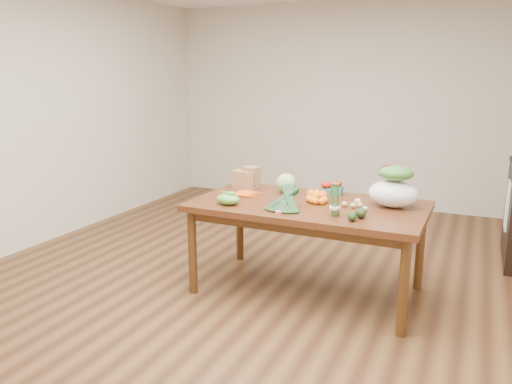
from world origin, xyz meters
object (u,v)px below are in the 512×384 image
at_px(paper_bag, 245,177).
at_px(salad_bag, 393,188).
at_px(dining_table, 307,248).
at_px(asparagus_bundle, 335,199).
at_px(kale_bunch, 284,200).
at_px(cabbage, 286,183).
at_px(mandarin_cluster, 316,198).

relative_size(paper_bag, salad_bag, 0.72).
height_order(dining_table, asparagus_bundle, asparagus_bundle).
bearing_deg(kale_bunch, paper_bag, 136.47).
bearing_deg(paper_bag, cabbage, -5.33).
xyz_separation_m(cabbage, kale_bunch, (0.19, -0.54, -0.01)).
bearing_deg(cabbage, asparagus_bundle, -42.90).
height_order(paper_bag, mandarin_cluster, paper_bag).
distance_m(cabbage, salad_bag, 0.93).
distance_m(mandarin_cluster, salad_bag, 0.60).
distance_m(kale_bunch, asparagus_bundle, 0.40).
bearing_deg(paper_bag, mandarin_cluster, -19.70).
bearing_deg(asparagus_bundle, mandarin_cluster, 128.01).
bearing_deg(paper_bag, dining_table, -22.83).
height_order(dining_table, paper_bag, paper_bag).
bearing_deg(cabbage, salad_bag, -6.25).
height_order(asparagus_bundle, salad_bag, salad_bag).
relative_size(kale_bunch, salad_bag, 1.06).
relative_size(paper_bag, mandarin_cluster, 1.52).
relative_size(cabbage, kale_bunch, 0.43).
bearing_deg(salad_bag, kale_bunch, -148.92).
xyz_separation_m(paper_bag, mandarin_cluster, (0.76, -0.27, -0.05)).
xyz_separation_m(mandarin_cluster, asparagus_bundle, (0.24, -0.31, 0.08)).
relative_size(dining_table, kale_bunch, 4.55).
bearing_deg(paper_bag, kale_bunch, -44.21).
distance_m(asparagus_bundle, salad_bag, 0.55).
height_order(mandarin_cluster, kale_bunch, kale_bunch).
distance_m(dining_table, cabbage, 0.60).
distance_m(dining_table, mandarin_cluster, 0.42).
xyz_separation_m(paper_bag, salad_bag, (1.33, -0.14, 0.05)).
bearing_deg(kale_bunch, cabbage, 109.78).
bearing_deg(salad_bag, mandarin_cluster, -167.07).
relative_size(dining_table, asparagus_bundle, 7.29).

